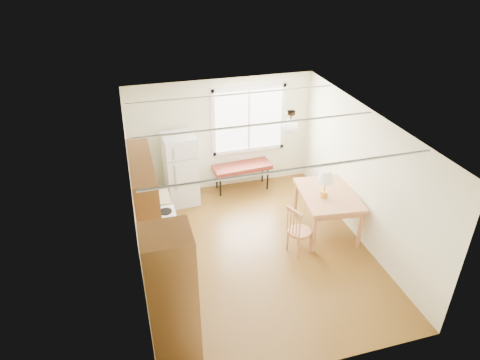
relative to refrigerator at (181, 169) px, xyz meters
name	(u,v)px	position (x,y,z in m)	size (l,w,h in m)	color
room_shell	(257,193)	(1.00, -2.07, 0.48)	(4.60, 5.60, 2.62)	#4F3110
kitchen_run	(161,253)	(-0.72, -2.71, 0.07)	(0.65, 3.40, 2.20)	brown
window_unit	(249,120)	(1.60, 0.40, 0.78)	(1.64, 0.05, 1.51)	white
pendant_light	(290,125)	(1.70, -1.67, 1.46)	(0.26, 0.26, 0.40)	black
refrigerator	(181,169)	(0.00, 0.00, 0.00)	(0.68, 0.69, 1.54)	white
bench	(242,168)	(1.38, 0.15, -0.24)	(1.33, 0.58, 0.60)	#5D1E16
dining_table	(328,198)	(2.50, -1.81, -0.04)	(1.16, 1.45, 0.84)	#AE6A43
chair	(296,228)	(1.67, -2.29, -0.23)	(0.46, 0.46, 0.94)	#AE6A43
table_lamp	(326,178)	(2.35, -1.89, 0.46)	(0.31, 0.31, 0.54)	gold
coffee_maker	(165,272)	(-0.72, -3.33, 0.25)	(0.19, 0.23, 0.33)	black
kettle	(156,247)	(-0.78, -2.71, 0.22)	(0.11, 0.11, 0.22)	red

